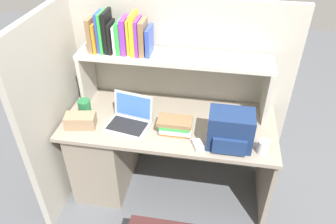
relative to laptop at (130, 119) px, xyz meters
name	(u,v)px	position (x,y,z in m)	size (l,w,h in m)	color
ground_plane	(169,186)	(0.28, 0.09, -0.78)	(8.00, 8.00, 0.00)	#595B60
desk	(123,147)	(-0.11, 0.09, -0.38)	(1.60, 0.70, 0.73)	gray
cubicle_partition_rear	(177,90)	(0.28, 0.47, -0.01)	(1.84, 0.05, 1.55)	#B2ADA0
cubicle_partition_left	(60,109)	(-0.57, 0.04, -0.01)	(0.05, 1.06, 1.55)	#B2ADA0
overhead_hutch	(174,67)	(0.28, 0.29, 0.30)	(1.44, 0.28, 0.45)	#BCB7AC
reference_books_on_shelf	(120,35)	(-0.11, 0.28, 0.53)	(0.46, 0.19, 0.30)	olive
laptop	(130,119)	(0.00, 0.00, 0.00)	(0.35, 0.30, 0.22)	#B7BABF
backpack	(230,130)	(0.73, -0.11, 0.08)	(0.30, 0.23, 0.26)	navy
computer_mouse	(198,145)	(0.52, -0.17, -0.03)	(0.06, 0.10, 0.03)	silver
paper_cup	(263,147)	(0.96, -0.15, 0.00)	(0.08, 0.08, 0.10)	white
tissue_box	(80,121)	(-0.35, -0.09, 0.00)	(0.22, 0.12, 0.10)	#9E7F60
snack_canister	(85,108)	(-0.37, 0.06, 0.01)	(0.10, 0.10, 0.13)	#26723F
desk_book_stack	(176,124)	(0.35, -0.01, 0.00)	(0.25, 0.19, 0.10)	orange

